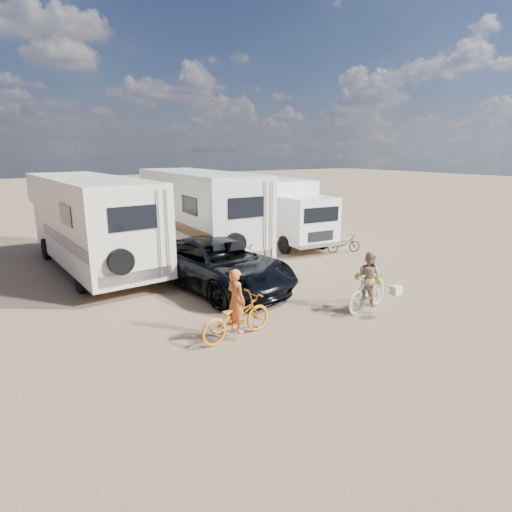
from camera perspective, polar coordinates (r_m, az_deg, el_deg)
ground at (r=12.83m, az=8.39°, el=-6.34°), size 140.00×140.00×0.00m
rv_main at (r=18.36m, az=-7.68°, el=5.69°), size 2.82×8.23×3.58m
rv_left at (r=17.12m, az=-21.49°, el=4.06°), size 3.26×9.07×3.49m
box_truck at (r=20.41m, az=3.83°, el=5.96°), size 2.88×6.24×3.10m
dark_suv at (r=13.94m, az=-5.14°, el=-1.05°), size 3.54×6.19×1.63m
bike_man at (r=10.28m, az=-2.70°, el=-8.33°), size 2.10×0.98×1.06m
bike_woman at (r=12.42m, az=14.93°, el=-4.69°), size 1.89×0.86×1.10m
rider_man at (r=10.18m, az=-2.72°, el=-7.01°), size 0.45×0.62×1.57m
rider_woman at (r=12.35m, az=14.99°, el=-3.71°), size 0.72×0.85×1.55m
bike_parked at (r=19.15m, az=11.84°, el=1.66°), size 1.63×1.06×0.81m
cooler at (r=15.96m, az=0.39°, el=-1.16°), size 0.62×0.46×0.48m
crate at (r=14.15m, az=3.31°, el=-3.40°), size 0.50×0.50×0.39m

